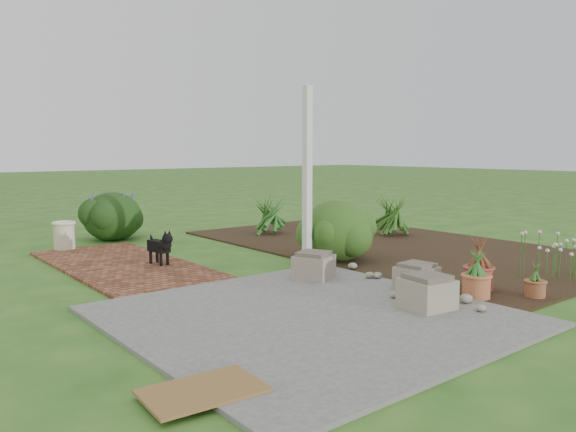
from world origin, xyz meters
TOP-DOWN VIEW (x-y plane):
  - ground at (0.00, 0.00)m, footprint 80.00×80.00m
  - concrete_patio at (-1.25, -1.75)m, footprint 3.50×3.50m
  - brick_path at (-1.70, 1.75)m, footprint 1.60×3.50m
  - garden_bed at (2.50, 0.50)m, footprint 4.00×7.00m
  - veranda_post at (0.30, 0.10)m, footprint 0.10×0.10m
  - stone_trough_near at (-0.18, -2.33)m, footprint 0.49×0.49m
  - stone_trough_mid at (0.34, -1.79)m, footprint 0.43×0.43m
  - stone_trough_far at (-0.19, -0.60)m, footprint 0.57×0.57m
  - coir_doormat at (-2.96, -2.66)m, footprint 0.82×0.56m
  - black_dog at (-1.31, 1.35)m, footprint 0.20×0.53m
  - cream_ceramic_urn at (-1.97, 3.48)m, footprint 0.33×0.33m
  - evergreen_shrub at (0.90, 0.14)m, footprint 1.27×1.27m
  - agapanthus_clump_back at (3.36, 1.19)m, footprint 1.10×1.10m
  - agapanthus_clump_front at (1.67, 2.81)m, footprint 1.11×1.11m
  - pink_flower_patch at (2.31, -2.52)m, footprint 1.08×1.08m
  - terracotta_pot_bronze at (0.94, -2.20)m, footprint 0.36×0.36m
  - terracotta_pot_small_left at (1.14, -2.77)m, footprint 0.28×0.28m
  - terracotta_pot_small_right at (0.60, -2.39)m, footprint 0.31×0.31m
  - purple_flowering_bush at (-0.90, 4.15)m, footprint 1.39×1.39m

SIDE VIEW (x-z plane):
  - ground at x=0.00m, z-range 0.00..0.00m
  - garden_bed at x=2.50m, z-range 0.00..0.03m
  - concrete_patio at x=-1.25m, z-range 0.00..0.04m
  - brick_path at x=-1.70m, z-range 0.00..0.04m
  - coir_doormat at x=-2.96m, z-range 0.04..0.06m
  - terracotta_pot_small_left at x=1.14m, z-range 0.03..0.21m
  - terracotta_pot_small_right at x=0.60m, z-range 0.03..0.28m
  - terracotta_pot_bronze at x=0.94m, z-range 0.03..0.30m
  - stone_trough_mid at x=0.34m, z-range 0.04..0.31m
  - stone_trough_far at x=-0.19m, z-range 0.04..0.32m
  - stone_trough_near at x=-0.18m, z-range 0.04..0.34m
  - cream_ceramic_urn at x=-1.97m, z-range 0.04..0.47m
  - black_dog at x=-1.31m, z-range 0.08..0.54m
  - pink_flower_patch at x=2.31m, z-range 0.03..0.59m
  - purple_flowering_bush at x=-0.90m, z-range 0.00..0.89m
  - agapanthus_clump_front at x=1.67m, z-range 0.03..0.92m
  - evergreen_shrub at x=0.90m, z-range 0.03..0.93m
  - agapanthus_clump_back at x=3.36m, z-range 0.03..0.95m
  - veranda_post at x=0.30m, z-range 0.00..2.50m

